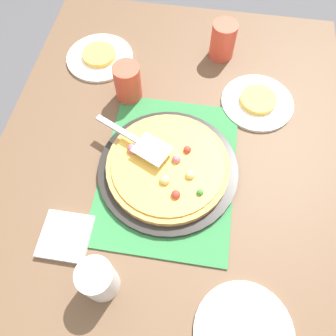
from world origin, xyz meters
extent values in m
plane|color=#4C4C51|center=(0.00, 0.00, 0.00)|extent=(8.00, 8.00, 0.00)
cube|color=brown|center=(0.00, 0.00, 0.73)|extent=(1.40, 1.00, 0.03)
cube|color=brown|center=(-0.64, -0.44, 0.36)|extent=(0.07, 0.07, 0.72)
cube|color=brown|center=(-0.64, 0.44, 0.36)|extent=(0.07, 0.07, 0.72)
cube|color=#2D753D|center=(0.00, 0.00, 0.75)|extent=(0.48, 0.36, 0.01)
cylinder|color=black|center=(0.00, 0.00, 0.76)|extent=(0.38, 0.38, 0.01)
cylinder|color=tan|center=(0.00, 0.00, 0.78)|extent=(0.33, 0.33, 0.02)
cylinder|color=#EAB747|center=(0.00, 0.00, 0.79)|extent=(0.30, 0.30, 0.01)
sphere|color=red|center=(0.09, 0.03, 0.80)|extent=(0.02, 0.02, 0.02)
sphere|color=#E5CC7F|center=(0.03, 0.06, 0.80)|extent=(0.02, 0.02, 0.02)
sphere|color=#338433|center=(0.07, 0.09, 0.80)|extent=(0.02, 0.02, 0.02)
sphere|color=#B76675|center=(-0.03, -0.08, 0.80)|extent=(0.02, 0.02, 0.02)
sphere|color=#E5CC7F|center=(0.05, 0.00, 0.80)|extent=(0.03, 0.03, 0.03)
sphere|color=#B76675|center=(-0.03, -0.10, 0.80)|extent=(0.03, 0.03, 0.03)
sphere|color=#B76675|center=(-0.01, 0.02, 0.80)|extent=(0.02, 0.02, 0.02)
sphere|color=#B76675|center=(-0.02, -0.03, 0.80)|extent=(0.03, 0.03, 0.03)
sphere|color=red|center=(-0.05, 0.04, 0.80)|extent=(0.02, 0.02, 0.02)
cylinder|color=white|center=(-0.28, 0.23, 0.76)|extent=(0.22, 0.22, 0.01)
cylinder|color=white|center=(-0.39, -0.29, 0.76)|extent=(0.22, 0.22, 0.01)
cylinder|color=white|center=(0.37, 0.22, 0.76)|extent=(0.22, 0.22, 0.01)
cylinder|color=#EAB747|center=(-0.28, 0.23, 0.77)|extent=(0.11, 0.11, 0.02)
cylinder|color=#EAB747|center=(-0.39, -0.29, 0.77)|extent=(0.11, 0.11, 0.02)
cylinder|color=#E04C38|center=(-0.24, -0.16, 0.81)|extent=(0.08, 0.08, 0.12)
cylinder|color=#E04C38|center=(-0.47, 0.11, 0.81)|extent=(0.08, 0.08, 0.12)
cylinder|color=white|center=(0.32, -0.10, 0.81)|extent=(0.08, 0.08, 0.12)
cube|color=silver|center=(-0.02, -0.05, 0.82)|extent=(0.10, 0.11, 0.00)
cube|color=#B2B2B7|center=(-0.07, -0.15, 0.82)|extent=(0.07, 0.13, 0.01)
cube|color=white|center=(0.22, -0.22, 0.76)|extent=(0.12, 0.12, 0.02)
camera|label=1|loc=(0.42, 0.07, 1.56)|focal=35.62mm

